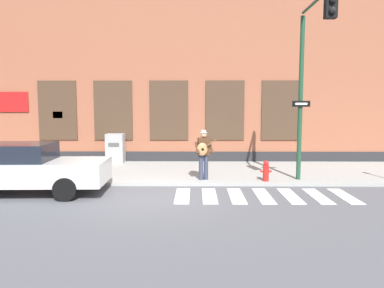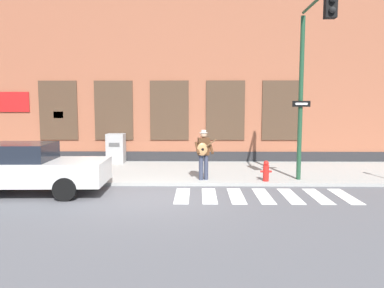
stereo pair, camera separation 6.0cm
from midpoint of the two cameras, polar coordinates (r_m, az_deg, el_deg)
name	(u,v)px [view 2 (the right image)]	position (r m, az deg, el deg)	size (l,w,h in m)	color
ground_plane	(154,198)	(10.92, -5.72, -8.23)	(160.00, 160.00, 0.00)	#56565B
sidewalk	(165,172)	(14.79, -3.97, -4.22)	(28.00, 4.77, 0.11)	#9E9E99
building_backdrop	(172,85)	(18.95, -2.93, 8.92)	(28.00, 4.06, 7.29)	#99563D
crosswalk	(263,196)	(11.32, 10.96, -7.77)	(5.20, 1.90, 0.01)	silver
red_car	(28,168)	(12.31, -23.64, -3.42)	(4.65, 2.09, 1.53)	silver
busker	(203,152)	(12.76, 1.89, -1.18)	(0.76, 0.61, 1.71)	#33384C
traffic_light	(311,61)	(12.27, 17.82, 11.93)	(0.60, 3.11, 5.69)	#1E472D
utility_box	(116,148)	(16.94, -11.41, -0.62)	(0.77, 0.72, 1.29)	#9E9E9E
fire_hydrant	(266,171)	(12.88, 11.34, -4.06)	(0.38, 0.20, 0.70)	red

